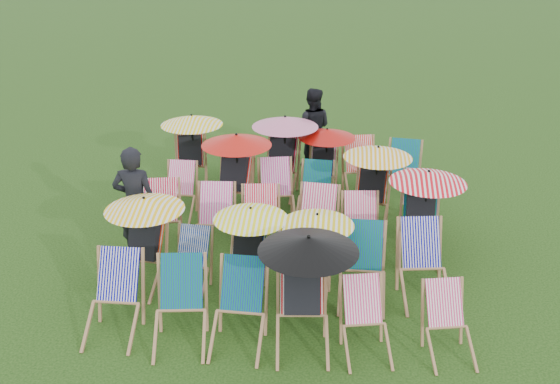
# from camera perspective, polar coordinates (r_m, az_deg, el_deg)

# --- Properties ---
(ground) EXTENTS (100.00, 100.00, 0.00)m
(ground) POSITION_cam_1_polar(r_m,az_deg,el_deg) (9.79, 0.84, -5.62)
(ground) COLOR black
(ground) RESTS_ON ground
(deckchair_0) EXTENTS (0.66, 0.92, 0.99)m
(deckchair_0) POSITION_cam_1_polar(r_m,az_deg,el_deg) (8.10, -15.04, -9.42)
(deckchair_0) COLOR #9B6F48
(deckchair_0) RESTS_ON ground
(deckchair_1) EXTENTS (0.78, 1.00, 1.00)m
(deckchair_1) POSITION_cam_1_polar(r_m,az_deg,el_deg) (7.77, -9.14, -10.33)
(deckchair_1) COLOR #9B6F48
(deckchair_1) RESTS_ON ground
(deckchair_2) EXTENTS (0.68, 0.94, 0.99)m
(deckchair_2) POSITION_cam_1_polar(r_m,az_deg,el_deg) (7.66, -3.80, -10.63)
(deckchair_2) COLOR #9B6F48
(deckchair_2) RESTS_ON ground
(deckchair_3) EXTENTS (1.20, 1.28, 1.42)m
(deckchair_3) POSITION_cam_1_polar(r_m,az_deg,el_deg) (7.50, 2.20, -9.05)
(deckchair_3) COLOR #9B6F48
(deckchair_3) RESTS_ON ground
(deckchair_4) EXTENTS (0.72, 0.89, 0.86)m
(deckchair_4) POSITION_cam_1_polar(r_m,az_deg,el_deg) (7.61, 7.86, -11.67)
(deckchair_4) COLOR #9B6F48
(deckchair_4) RESTS_ON ground
(deckchair_5) EXTENTS (0.69, 0.86, 0.83)m
(deckchair_5) POSITION_cam_1_polar(r_m,az_deg,el_deg) (7.78, 15.24, -11.63)
(deckchair_5) COLOR #9B6F48
(deckchair_5) RESTS_ON ground
(deckchair_6) EXTENTS (1.10, 1.17, 1.31)m
(deckchair_6) POSITION_cam_1_polar(r_m,az_deg,el_deg) (8.90, -12.53, -4.41)
(deckchair_6) COLOR #9B6F48
(deckchair_6) RESTS_ON ground
(deckchair_7) EXTENTS (0.61, 0.81, 0.83)m
(deckchair_7) POSITION_cam_1_polar(r_m,az_deg,el_deg) (8.79, -8.30, -6.48)
(deckchair_7) COLOR #9B6F48
(deckchair_7) RESTS_ON ground
(deckchair_8) EXTENTS (1.03, 1.08, 1.22)m
(deckchair_8) POSITION_cam_1_polar(r_m,az_deg,el_deg) (8.62, -3.05, -5.18)
(deckchair_8) COLOR #9B6F48
(deckchair_8) RESTS_ON ground
(deckchair_9) EXTENTS (1.01, 1.06, 1.20)m
(deckchair_9) POSITION_cam_1_polar(r_m,az_deg,el_deg) (8.50, 2.98, -5.73)
(deckchair_9) COLOR #9B6F48
(deckchair_9) RESTS_ON ground
(deckchair_10) EXTENTS (0.68, 0.94, 1.00)m
(deckchair_10) POSITION_cam_1_polar(r_m,az_deg,el_deg) (8.52, 7.57, -6.84)
(deckchair_10) COLOR #9B6F48
(deckchair_10) RESTS_ON ground
(deckchair_11) EXTENTS (0.81, 1.03, 1.02)m
(deckchair_11) POSITION_cam_1_polar(r_m,az_deg,el_deg) (8.71, 13.08, -6.52)
(deckchair_11) COLOR #9B6F48
(deckchair_11) RESTS_ON ground
(deckchair_12) EXTENTS (0.83, 1.04, 1.01)m
(deckchair_12) POSITION_cam_1_polar(r_m,az_deg,el_deg) (9.92, -10.91, -2.39)
(deckchair_12) COLOR #9B6F48
(deckchair_12) RESTS_ON ground
(deckchair_13) EXTENTS (0.71, 0.95, 0.98)m
(deckchair_13) POSITION_cam_1_polar(r_m,az_deg,el_deg) (9.73, -6.02, -2.68)
(deckchair_13) COLOR #9B6F48
(deckchair_13) RESTS_ON ground
(deckchair_14) EXTENTS (0.76, 0.97, 0.98)m
(deckchair_14) POSITION_cam_1_polar(r_m,az_deg,el_deg) (9.61, -1.76, -2.94)
(deckchair_14) COLOR #9B6F48
(deckchair_14) RESTS_ON ground
(deckchair_15) EXTENTS (0.76, 0.99, 1.02)m
(deckchair_15) POSITION_cam_1_polar(r_m,az_deg,el_deg) (9.54, 3.29, -3.04)
(deckchair_15) COLOR #9B6F48
(deckchair_15) RESTS_ON ground
(deckchair_16) EXTENTS (0.70, 0.92, 0.94)m
(deckchair_16) POSITION_cam_1_polar(r_m,az_deg,el_deg) (9.54, 7.47, -3.47)
(deckchair_16) COLOR #9B6F48
(deckchair_16) RESTS_ON ground
(deckchair_17) EXTENTS (1.15, 1.20, 1.37)m
(deckchair_17) POSITION_cam_1_polar(r_m,az_deg,el_deg) (9.65, 12.88, -1.92)
(deckchair_17) COLOR #9B6F48
(deckchair_17) RESTS_ON ground
(deckchair_18) EXTENTS (0.59, 0.82, 0.88)m
(deckchair_18) POSITION_cam_1_polar(r_m,az_deg,el_deg) (10.96, -9.27, 0.02)
(deckchair_18) COLOR #9B6F48
(deckchair_18) RESTS_ON ground
(deckchair_19) EXTENTS (1.21, 1.28, 1.43)m
(deckchair_19) POSITION_cam_1_polar(r_m,az_deg,el_deg) (10.79, -4.33, 1.69)
(deckchair_19) COLOR #9B6F48
(deckchair_19) RESTS_ON ground
(deckchair_20) EXTENTS (0.81, 1.00, 0.98)m
(deckchair_20) POSITION_cam_1_polar(r_m,az_deg,el_deg) (10.68, -0.29, -0.05)
(deckchair_20) COLOR #9B6F48
(deckchair_20) RESTS_ON ground
(deckchair_21) EXTENTS (0.69, 0.91, 0.94)m
(deckchair_21) POSITION_cam_1_polar(r_m,az_deg,el_deg) (10.69, 3.20, -0.16)
(deckchair_21) COLOR #9B6F48
(deckchair_21) RESTS_ON ground
(deckchair_22) EXTENTS (1.14, 1.21, 1.35)m
(deckchair_22) POSITION_cam_1_polar(r_m,az_deg,el_deg) (10.52, 8.45, 0.64)
(deckchair_22) COLOR #9B6F48
(deckchair_22) RESTS_ON ground
(deckchair_23) EXTENTS (0.68, 0.88, 0.89)m
(deckchair_23) POSITION_cam_1_polar(r_m,az_deg,el_deg) (10.69, 12.43, -0.88)
(deckchair_23) COLOR #9B6F48
(deckchair_23) RESTS_ON ground
(deckchair_24) EXTENTS (1.17, 1.27, 1.39)m
(deckchair_24) POSITION_cam_1_polar(r_m,az_deg,el_deg) (12.04, -8.17, 3.81)
(deckchair_24) COLOR #9B6F48
(deckchair_24) RESTS_ON ground
(deckchair_25) EXTENTS (0.67, 0.89, 0.91)m
(deckchair_25) POSITION_cam_1_polar(r_m,az_deg,el_deg) (11.85, -4.03, 2.22)
(deckchair_25) COLOR #9B6F48
(deckchair_25) RESTS_ON ground
(deckchair_26) EXTENTS (1.23, 1.30, 1.46)m
(deckchair_26) POSITION_cam_1_polar(r_m,az_deg,el_deg) (11.63, 0.11, 3.52)
(deckchair_26) COLOR #9B6F48
(deckchair_26) RESTS_ON ground
(deckchair_27) EXTENTS (1.06, 1.10, 1.26)m
(deckchair_27) POSITION_cam_1_polar(r_m,az_deg,el_deg) (11.60, 4.01, 2.84)
(deckchair_27) COLOR #9B6F48
(deckchair_27) RESTS_ON ground
(deckchair_28) EXTENTS (0.85, 1.05, 1.02)m
(deckchair_28) POSITION_cam_1_polar(r_m,az_deg,el_deg) (11.74, 7.49, 2.14)
(deckchair_28) COLOR #9B6F48
(deckchair_28) RESTS_ON ground
(deckchair_29) EXTENTS (0.78, 1.01, 1.01)m
(deckchair_29) POSITION_cam_1_polar(r_m,az_deg,el_deg) (11.70, 11.17, 1.78)
(deckchair_29) COLOR #9B6F48
(deckchair_29) RESTS_ON ground
(person_left) EXTENTS (0.67, 0.46, 1.78)m
(person_left) POSITION_cam_1_polar(r_m,az_deg,el_deg) (9.60, -13.10, -0.97)
(person_left) COLOR black
(person_left) RESTS_ON ground
(person_rear) EXTENTS (0.85, 0.68, 1.67)m
(person_rear) POSITION_cam_1_polar(r_m,az_deg,el_deg) (12.89, 2.94, 5.87)
(person_rear) COLOR black
(person_rear) RESTS_ON ground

